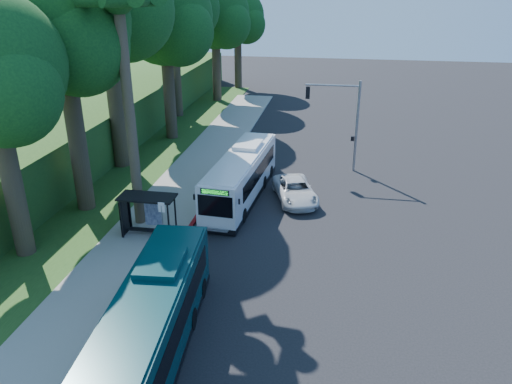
% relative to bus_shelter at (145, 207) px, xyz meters
% --- Properties ---
extents(ground, '(140.00, 140.00, 0.00)m').
position_rel_bus_shelter_xyz_m(ground, '(7.26, 2.86, -1.81)').
color(ground, black).
rests_on(ground, ground).
extents(sidewalk, '(4.50, 70.00, 0.12)m').
position_rel_bus_shelter_xyz_m(sidewalk, '(-0.04, 2.86, -1.75)').
color(sidewalk, gray).
rests_on(sidewalk, ground).
extents(red_curb, '(0.25, 30.00, 0.13)m').
position_rel_bus_shelter_xyz_m(red_curb, '(2.26, -1.14, -1.74)').
color(red_curb, maroon).
rests_on(red_curb, ground).
extents(grass_verge, '(8.00, 70.00, 0.06)m').
position_rel_bus_shelter_xyz_m(grass_verge, '(-5.74, 7.86, -1.78)').
color(grass_verge, '#234719').
rests_on(grass_verge, ground).
extents(bus_shelter, '(3.20, 1.51, 2.55)m').
position_rel_bus_shelter_xyz_m(bus_shelter, '(0.00, 0.00, 0.00)').
color(bus_shelter, black).
rests_on(bus_shelter, ground).
extents(stop_sign_pole, '(0.35, 0.06, 3.17)m').
position_rel_bus_shelter_xyz_m(stop_sign_pole, '(1.86, -2.14, 0.28)').
color(stop_sign_pole, gray).
rests_on(stop_sign_pole, ground).
extents(traffic_signal_pole, '(4.10, 0.30, 7.00)m').
position_rel_bus_shelter_xyz_m(traffic_signal_pole, '(11.04, 12.86, 2.62)').
color(traffic_signal_pole, gray).
rests_on(traffic_signal_pole, ground).
extents(palm_tree, '(4.20, 4.20, 14.40)m').
position_rel_bus_shelter_xyz_m(palm_tree, '(-0.94, 1.36, 10.57)').
color(palm_tree, '#4C3F2D').
rests_on(palm_tree, ground).
extents(hillside_backdrop, '(24.00, 60.00, 8.80)m').
position_rel_bus_shelter_xyz_m(hillside_backdrop, '(-19.04, 17.96, 0.63)').
color(hillside_backdrop, '#234719').
rests_on(hillside_backdrop, ground).
extents(tree_0, '(8.40, 8.00, 15.70)m').
position_rel_bus_shelter_xyz_m(tree_0, '(-5.14, 2.84, 9.40)').
color(tree_0, '#382B1E').
rests_on(tree_0, ground).
extents(tree_2, '(8.82, 8.40, 15.12)m').
position_rel_bus_shelter_xyz_m(tree_2, '(-4.64, 18.84, 8.67)').
color(tree_2, '#382B1E').
rests_on(tree_2, ground).
extents(tree_4, '(8.40, 8.00, 14.14)m').
position_rel_bus_shelter_xyz_m(tree_4, '(-4.14, 34.84, 7.92)').
color(tree_4, '#382B1E').
rests_on(tree_4, ground).
extents(tree_5, '(7.35, 7.00, 12.86)m').
position_rel_bus_shelter_xyz_m(tree_5, '(-3.16, 42.84, 7.16)').
color(tree_5, '#382B1E').
rests_on(tree_5, ground).
extents(white_bus, '(3.21, 11.39, 3.35)m').
position_rel_bus_shelter_xyz_m(white_bus, '(4.43, 6.30, -0.17)').
color(white_bus, silver).
rests_on(white_bus, ground).
extents(teal_bus, '(3.33, 11.61, 3.41)m').
position_rel_bus_shelter_xyz_m(teal_bus, '(4.07, -9.78, -0.14)').
color(teal_bus, '#092F33').
rests_on(teal_bus, ground).
extents(pickup, '(3.84, 5.62, 1.43)m').
position_rel_bus_shelter_xyz_m(pickup, '(8.10, 6.42, -1.09)').
color(pickup, silver).
rests_on(pickup, ground).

